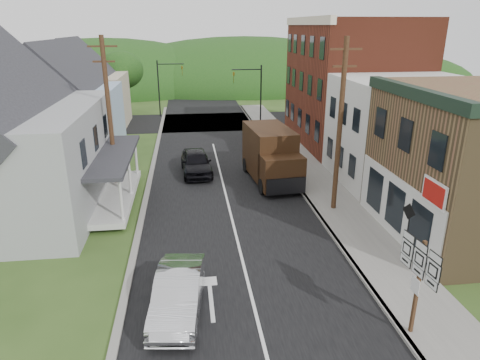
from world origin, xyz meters
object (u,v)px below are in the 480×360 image
object	(u,v)px
delivery_van	(271,155)
route_sign_cluster	(418,275)
warning_sign	(408,224)
silver_sedan	(178,293)
dark_sedan	(196,162)

from	to	relation	value
delivery_van	route_sign_cluster	size ratio (longest dim) A/B	1.92
warning_sign	delivery_van	bearing A→B (deg)	93.52
silver_sedan	route_sign_cluster	xyz separation A→B (m)	(7.40, -2.17, 1.54)
dark_sedan	warning_sign	size ratio (longest dim) A/B	1.82
silver_sedan	dark_sedan	xyz separation A→B (m)	(1.04, 14.83, 0.07)
silver_sedan	route_sign_cluster	distance (m)	7.86
dark_sedan	delivery_van	bearing A→B (deg)	-27.38
dark_sedan	route_sign_cluster	bearing A→B (deg)	-73.07
silver_sedan	delivery_van	size ratio (longest dim) A/B	0.71
dark_sedan	delivery_van	size ratio (longest dim) A/B	0.75
dark_sedan	warning_sign	world-z (taller)	warning_sign
delivery_van	route_sign_cluster	xyz separation A→B (m)	(1.66, -14.92, 0.55)
delivery_van	silver_sedan	bearing A→B (deg)	-119.45
silver_sedan	delivery_van	world-z (taller)	delivery_van
dark_sedan	route_sign_cluster	world-z (taller)	route_sign_cluster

